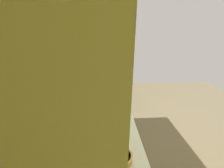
% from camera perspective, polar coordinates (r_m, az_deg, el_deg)
% --- Properties ---
extents(ground_plane, '(6.72, 6.72, 0.00)m').
position_cam_1_polar(ground_plane, '(2.85, 22.67, -22.91)').
color(ground_plane, brown).
extents(wall_back, '(4.32, 0.12, 2.83)m').
position_cam_1_polar(wall_back, '(1.94, -13.58, 5.82)').
color(wall_back, '#E1D27E').
rests_on(wall_back, ground_plane).
extents(counter_run, '(3.43, 0.66, 0.91)m').
position_cam_1_polar(counter_run, '(2.04, -1.89, -24.12)').
color(counter_run, '#C4BC69').
rests_on(counter_run, ground_plane).
extents(upper_cabinets, '(2.54, 0.34, 0.75)m').
position_cam_1_polar(upper_cabinets, '(1.47, -8.32, 19.09)').
color(upper_cabinets, '#BFBD67').
extents(oven_range, '(0.60, 0.68, 1.09)m').
position_cam_1_polar(oven_range, '(3.75, -2.21, -2.11)').
color(oven_range, black).
rests_on(oven_range, ground_plane).
extents(microwave, '(0.54, 0.39, 0.28)m').
position_cam_1_polar(microwave, '(2.29, -2.82, -1.27)').
color(microwave, white).
rests_on(microwave, counter_run).
extents(bowl, '(0.18, 0.18, 0.05)m').
position_cam_1_polar(bowl, '(1.24, 4.37, -29.29)').
color(bowl, gold).
rests_on(bowl, counter_run).
extents(kettle, '(0.16, 0.12, 0.18)m').
position_cam_1_polar(kettle, '(1.65, 1.86, -12.48)').
color(kettle, '#B7BABF').
rests_on(kettle, counter_run).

